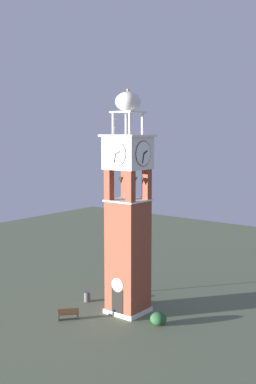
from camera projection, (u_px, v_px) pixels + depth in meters
The scene contains 6 objects.
ground at pixel (128, 312), 39.15m from camera, with size 80.00×80.00×0.00m, color #5B664C.
clock_tower at pixel (128, 222), 38.26m from camera, with size 3.24×3.24×17.54m.
park_bench at pixel (68, 314), 37.43m from camera, with size 1.38×1.49×0.95m.
lamp_post at pixel (112, 266), 43.11m from camera, with size 0.36×0.36×3.63m.
trash_bin at pixel (87, 297), 41.56m from camera, with size 0.52×0.52×0.80m, color #4C4C51.
shrub_near_entry at pixel (158, 319), 36.46m from camera, with size 1.22×1.22×0.96m, color #28562D.
Camera 1 is at (23.26, -29.67, 14.24)m, focal length 45.93 mm.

